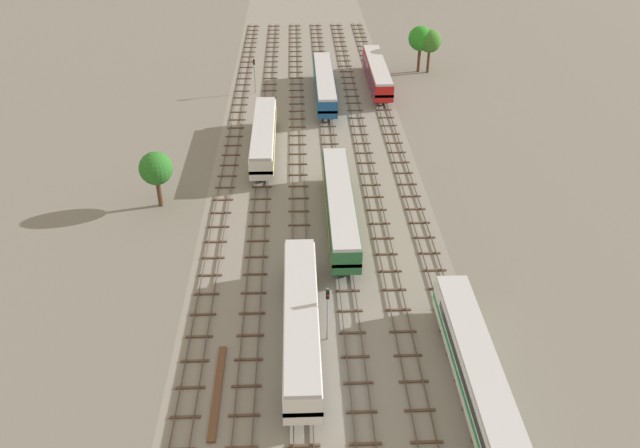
% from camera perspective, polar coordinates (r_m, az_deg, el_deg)
% --- Properties ---
extents(ground_plane, '(480.00, 480.00, 0.00)m').
position_cam_1_polar(ground_plane, '(89.34, -0.50, 6.14)').
color(ground_plane, slate).
extents(ballast_bed, '(26.13, 176.00, 0.01)m').
position_cam_1_polar(ballast_bed, '(89.34, -0.50, 6.14)').
color(ballast_bed, gray).
rests_on(ballast_bed, ground).
extents(track_far_left, '(2.40, 126.00, 0.29)m').
position_cam_1_polar(track_far_left, '(90.59, -7.57, 6.32)').
color(track_far_left, '#47382D').
rests_on(track_far_left, ground).
extents(track_left, '(2.40, 126.00, 0.29)m').
position_cam_1_polar(track_left, '(90.27, -4.76, 6.40)').
color(track_left, '#47382D').
rests_on(track_left, ground).
extents(track_centre_left, '(2.40, 126.00, 0.29)m').
position_cam_1_polar(track_centre_left, '(90.16, -1.93, 6.46)').
color(track_centre_left, '#47382D').
rests_on(track_centre_left, ground).
extents(track_centre, '(2.40, 126.00, 0.29)m').
position_cam_1_polar(track_centre, '(90.27, 0.89, 6.51)').
color(track_centre, '#47382D').
rests_on(track_centre, ground).
extents(track_centre_right, '(2.40, 126.00, 0.29)m').
position_cam_1_polar(track_centre_right, '(90.60, 3.71, 6.54)').
color(track_centre_right, '#47382D').
rests_on(track_centre_right, ground).
extents(track_right, '(2.40, 126.00, 0.29)m').
position_cam_1_polar(track_right, '(91.14, 6.50, 6.56)').
color(track_right, '#47382D').
rests_on(track_right, ground).
extents(diesel_railcar_right_nearest, '(2.96, 20.50, 3.80)m').
position_cam_1_polar(diesel_railcar_right_nearest, '(53.00, 13.30, -12.03)').
color(diesel_railcar_right_nearest, white).
rests_on(diesel_railcar_right_nearest, ground).
extents(diesel_railcar_centre_left_near, '(2.96, 20.50, 3.80)m').
position_cam_1_polar(diesel_railcar_centre_left_near, '(56.02, -1.63, -8.19)').
color(diesel_railcar_centre_left_near, white).
rests_on(diesel_railcar_centre_left_near, ground).
extents(passenger_coach_centre_mid, '(2.96, 22.00, 3.80)m').
position_cam_1_polar(passenger_coach_centre_mid, '(71.89, 1.70, 1.71)').
color(passenger_coach_centre_mid, '#286638').
rests_on(passenger_coach_centre_mid, ground).
extents(diesel_railcar_left_midfar, '(2.96, 20.50, 3.80)m').
position_cam_1_polar(diesel_railcar_left_midfar, '(88.37, -4.85, 7.58)').
color(diesel_railcar_left_midfar, white).
rests_on(diesel_railcar_left_midfar, ground).
extents(passenger_coach_centre_far, '(2.96, 22.00, 3.80)m').
position_cam_1_polar(passenger_coach_centre_far, '(106.60, 0.38, 11.99)').
color(passenger_coach_centre_far, '#194C8C').
rests_on(passenger_coach_centre_far, ground).
extents(diesel_railcar_right_farther, '(2.96, 20.50, 3.80)m').
position_cam_1_polar(diesel_railcar_right_farther, '(111.99, 4.91, 12.85)').
color(diesel_railcar_right_farther, red).
rests_on(diesel_railcar_right_farther, ground).
extents(signal_post_nearest, '(0.28, 0.47, 5.47)m').
position_cam_1_polar(signal_post_nearest, '(55.80, 0.64, -7.20)').
color(signal_post_nearest, gray).
rests_on(signal_post_nearest, ground).
extents(signal_post_near, '(0.28, 0.47, 5.64)m').
position_cam_1_polar(signal_post_near, '(109.36, -5.64, 12.88)').
color(signal_post_near, gray).
rests_on(signal_post_near, ground).
extents(lineside_tree_0, '(3.79, 3.79, 6.69)m').
position_cam_1_polar(lineside_tree_0, '(76.81, -13.88, 4.62)').
color(lineside_tree_0, '#4C331E').
rests_on(lineside_tree_0, ground).
extents(lineside_tree_1, '(4.19, 4.19, 7.93)m').
position_cam_1_polar(lineside_tree_1, '(119.53, 8.61, 15.43)').
color(lineside_tree_1, '#4C331E').
rests_on(lineside_tree_1, ground).
extents(lineside_tree_2, '(3.86, 3.86, 7.44)m').
position_cam_1_polar(lineside_tree_2, '(119.39, 9.41, 15.18)').
color(lineside_tree_2, '#4C331E').
rests_on(lineside_tree_2, ground).
extents(spare_rail_bundle, '(0.60, 10.00, 0.24)m').
position_cam_1_polar(spare_rail_bundle, '(54.13, -8.79, -13.95)').
color(spare_rail_bundle, brown).
rests_on(spare_rail_bundle, ground).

